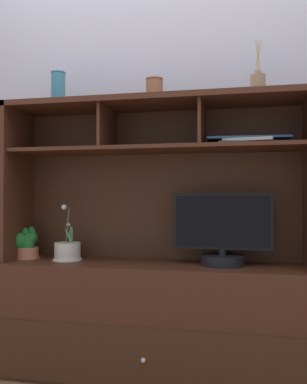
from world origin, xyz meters
TOP-DOWN VIEW (x-y plane):
  - floor_plane at (0.00, 0.00)m, footprint 6.00×6.00m
  - back_wall at (0.00, 0.25)m, footprint 6.00×0.02m
  - media_console at (0.00, 0.01)m, footprint 1.67×0.46m
  - tv_monitor at (0.36, -0.00)m, footprint 0.51×0.22m
  - potted_orchid at (-0.49, -0.00)m, footprint 0.16×0.16m
  - potted_fern at (-0.74, 0.01)m, footprint 0.14×0.14m
  - magazine_stack_left at (0.50, 0.03)m, footprint 0.43×0.26m
  - diffuser_bottle at (0.54, 0.01)m, footprint 0.08×0.08m
  - ceramic_vase at (0.00, 0.02)m, footprint 0.10×0.10m
  - accent_vase at (-0.54, -0.01)m, footprint 0.08×0.08m

SIDE VIEW (x-z plane):
  - floor_plane at x=0.00m, z-range -0.02..0.00m
  - media_console at x=0.00m, z-range -0.29..1.18m
  - potted_orchid at x=-0.49m, z-range 0.49..0.80m
  - potted_fern at x=-0.74m, z-range 0.58..0.76m
  - tv_monitor at x=0.36m, z-range 0.57..0.94m
  - magazine_stack_left at x=0.50m, z-range 1.21..1.25m
  - back_wall at x=0.00m, z-range 0.00..2.80m
  - diffuser_bottle at x=0.54m, z-range 1.38..1.67m
  - ceramic_vase at x=0.00m, z-range 1.47..1.59m
  - accent_vase at x=-0.54m, z-range 1.47..1.65m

